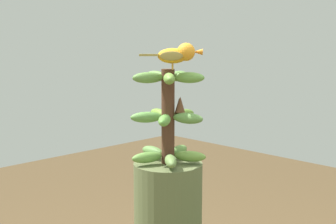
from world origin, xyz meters
The scene contains 2 objects.
banana_bunch centered at (0.00, 0.00, 1.21)m, with size 0.29×0.29×0.36m.
perched_bird centered at (0.00, 0.05, 1.44)m, with size 0.19×0.17×0.10m.
Camera 1 is at (1.13, 1.13, 1.46)m, focal length 45.90 mm.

